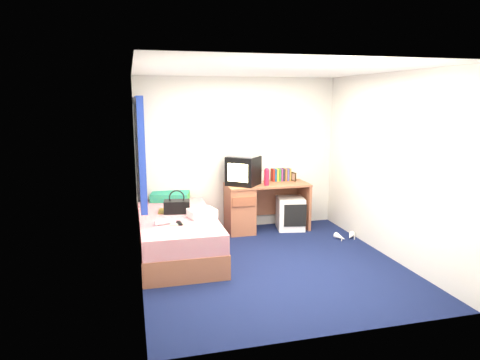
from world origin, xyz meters
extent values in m
plane|color=#0C1438|center=(0.00, 0.00, 0.00)|extent=(3.40, 3.40, 0.00)
plane|color=white|center=(0.00, 0.00, 2.40)|extent=(3.40, 3.40, 0.00)
plane|color=silver|center=(0.00, 1.70, 1.20)|extent=(3.20, 0.00, 3.20)
plane|color=silver|center=(0.00, -1.70, 1.20)|extent=(3.20, 0.00, 3.20)
plane|color=silver|center=(-1.60, 0.00, 1.20)|extent=(0.00, 3.40, 3.40)
plane|color=silver|center=(1.60, 0.00, 1.20)|extent=(0.00, 3.40, 3.40)
cube|color=#AA6547|center=(-1.10, 0.66, 0.15)|extent=(1.00, 2.00, 0.30)
cube|color=#9B5538|center=(-0.60, 0.26, 0.16)|extent=(0.02, 0.70, 0.18)
cube|color=white|center=(-1.10, 0.66, 0.42)|extent=(0.98, 1.98, 0.24)
cube|color=#167194|center=(-1.11, 1.55, 0.60)|extent=(0.63, 0.48, 0.12)
cube|color=#AA6547|center=(0.40, 1.42, 0.73)|extent=(1.30, 0.55, 0.03)
cube|color=#AA6547|center=(-0.05, 1.42, 0.36)|extent=(0.40, 0.52, 0.72)
cube|color=#AA6547|center=(1.03, 1.42, 0.36)|extent=(0.04, 0.52, 0.72)
cube|color=#AA6547|center=(0.65, 1.67, 0.45)|extent=(0.78, 0.03, 0.55)
cube|color=white|center=(0.78, 1.36, 0.26)|extent=(0.48, 0.48, 0.52)
cube|color=black|center=(0.02, 1.44, 0.97)|extent=(0.60, 0.60, 0.44)
cube|color=beige|center=(-0.11, 1.28, 0.97)|extent=(0.27, 0.22, 0.27)
cube|color=silver|center=(0.02, 1.44, 1.23)|extent=(0.50, 0.49, 0.08)
cube|color=maroon|center=(0.55, 1.60, 0.85)|extent=(0.03, 0.13, 0.20)
cube|color=navy|center=(0.59, 1.60, 0.85)|extent=(0.03, 0.13, 0.20)
cube|color=gold|center=(0.62, 1.60, 0.85)|extent=(0.03, 0.13, 0.20)
cube|color=#337F33|center=(0.66, 1.60, 0.85)|extent=(0.03, 0.13, 0.20)
cube|color=#7F337F|center=(0.69, 1.60, 0.85)|extent=(0.03, 0.13, 0.20)
cube|color=#262626|center=(0.73, 1.60, 0.85)|extent=(0.03, 0.13, 0.20)
cube|color=#B26633|center=(0.76, 1.60, 0.85)|extent=(0.03, 0.13, 0.20)
cube|color=#4C4C99|center=(0.80, 1.60, 0.85)|extent=(0.03, 0.13, 0.20)
cube|color=olive|center=(0.83, 1.60, 0.85)|extent=(0.03, 0.13, 0.20)
cube|color=black|center=(0.89, 1.53, 0.82)|extent=(0.04, 0.12, 0.14)
cylinder|color=red|center=(0.35, 1.30, 0.87)|extent=(0.09, 0.09, 0.24)
cylinder|color=white|center=(0.32, 1.50, 0.85)|extent=(0.06, 0.06, 0.19)
cube|color=black|center=(-1.08, 0.80, 0.63)|extent=(0.37, 0.24, 0.17)
torus|color=black|center=(-1.08, 0.80, 0.75)|extent=(0.21, 0.05, 0.21)
cube|color=white|center=(-0.79, 0.49, 0.60)|extent=(0.39, 0.35, 0.11)
cube|color=gold|center=(-1.22, 0.90, 0.55)|extent=(0.25, 0.31, 0.01)
cylinder|color=white|center=(-1.31, 0.28, 0.58)|extent=(0.21, 0.13, 0.07)
cube|color=#FCAE38|center=(-1.12, 0.23, 0.55)|extent=(0.23, 0.10, 0.01)
cube|color=black|center=(-1.11, 0.26, 0.55)|extent=(0.06, 0.16, 0.02)
cube|color=silver|center=(-1.58, 0.90, 1.45)|extent=(0.02, 0.90, 1.10)
cube|color=white|center=(-1.57, 0.90, 2.04)|extent=(0.06, 1.06, 0.08)
cube|color=white|center=(-1.57, 0.90, 0.86)|extent=(0.06, 1.06, 0.08)
cube|color=navy|center=(-1.53, 0.31, 1.40)|extent=(0.08, 0.24, 1.40)
cube|color=navy|center=(-1.53, 1.49, 1.40)|extent=(0.08, 0.24, 1.40)
cone|color=white|center=(1.31, 0.66, 0.04)|extent=(0.13, 0.23, 0.09)
cone|color=white|center=(1.48, 0.67, 0.04)|extent=(0.21, 0.23, 0.09)
camera|label=1|loc=(-1.65, -4.85, 2.07)|focal=32.00mm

